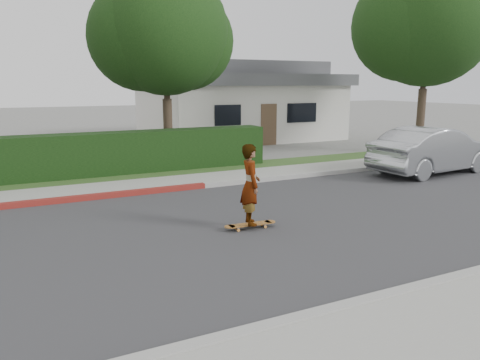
# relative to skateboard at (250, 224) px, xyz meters

# --- Properties ---
(ground) EXTENTS (120.00, 120.00, 0.00)m
(ground) POSITION_rel_skateboard_xyz_m (-0.36, 0.14, -0.10)
(ground) COLOR slate
(ground) RESTS_ON ground
(road) EXTENTS (60.00, 8.00, 0.01)m
(road) POSITION_rel_skateboard_xyz_m (-0.36, 0.14, -0.10)
(road) COLOR #2D2D30
(road) RESTS_ON ground
(curb_near) EXTENTS (60.00, 0.20, 0.15)m
(curb_near) POSITION_rel_skateboard_xyz_m (-0.36, -3.96, -0.03)
(curb_near) COLOR #9E9E99
(curb_near) RESTS_ON ground
(sidewalk_near) EXTENTS (60.00, 1.60, 0.12)m
(sidewalk_near) POSITION_rel_skateboard_xyz_m (-0.36, -4.86, -0.04)
(sidewalk_near) COLOR gray
(sidewalk_near) RESTS_ON ground
(curb_far) EXTENTS (60.00, 0.20, 0.15)m
(curb_far) POSITION_rel_skateboard_xyz_m (-0.36, 4.24, -0.03)
(curb_far) COLOR #9E9E99
(curb_far) RESTS_ON ground
(sidewalk_far) EXTENTS (60.00, 1.60, 0.12)m
(sidewalk_far) POSITION_rel_skateboard_xyz_m (-0.36, 5.14, -0.04)
(sidewalk_far) COLOR gray
(sidewalk_far) RESTS_ON ground
(planting_strip) EXTENTS (60.00, 1.60, 0.10)m
(planting_strip) POSITION_rel_skateboard_xyz_m (-0.36, 6.74, -0.05)
(planting_strip) COLOR #2D4C1E
(planting_strip) RESTS_ON ground
(hedge) EXTENTS (15.00, 1.00, 1.50)m
(hedge) POSITION_rel_skateboard_xyz_m (-3.36, 7.34, 0.65)
(hedge) COLOR black
(hedge) RESTS_ON ground
(tree_center) EXTENTS (5.66, 4.84, 7.44)m
(tree_center) POSITION_rel_skateboard_xyz_m (1.13, 9.33, 4.80)
(tree_center) COLOR #33261C
(tree_center) RESTS_ON ground
(tree_right) EXTENTS (6.32, 5.60, 8.56)m
(tree_right) POSITION_rel_skateboard_xyz_m (12.13, 6.83, 5.52)
(tree_right) COLOR #33261C
(tree_right) RESTS_ON ground
(house) EXTENTS (10.60, 8.60, 4.30)m
(house) POSITION_rel_skateboard_xyz_m (7.64, 16.14, 1.99)
(house) COLOR beige
(house) RESTS_ON ground
(skateboard) EXTENTS (1.20, 0.31, 0.11)m
(skateboard) POSITION_rel_skateboard_xyz_m (0.00, 0.00, 0.00)
(skateboard) COLOR orange
(skateboard) RESTS_ON ground
(skateboarder) EXTENTS (0.56, 0.72, 1.75)m
(skateboarder) POSITION_rel_skateboard_xyz_m (0.00, 0.00, 0.89)
(skateboarder) COLOR white
(skateboarder) RESTS_ON skateboard
(car_silver) EXTENTS (5.08, 2.12, 1.63)m
(car_silver) POSITION_rel_skateboard_xyz_m (8.75, 2.86, 0.71)
(car_silver) COLOR #ABAFB2
(car_silver) RESTS_ON ground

